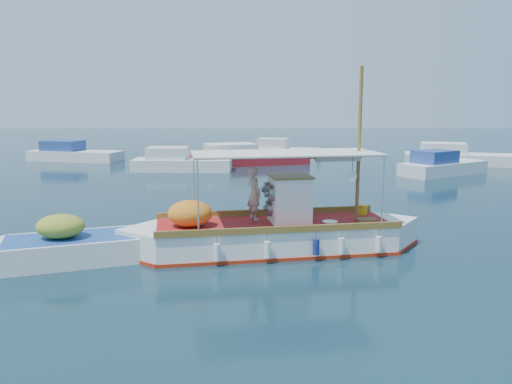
{
  "coord_description": "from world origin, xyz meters",
  "views": [
    {
      "loc": [
        -1.42,
        -14.73,
        4.48
      ],
      "look_at": [
        -1.33,
        0.0,
        1.88
      ],
      "focal_mm": 35.0,
      "sensor_mm": 36.0,
      "label": 1
    }
  ],
  "objects": [
    {
      "name": "fishing_caique",
      "position": [
        -0.82,
        0.25,
        0.51
      ],
      "size": [
        9.4,
        3.65,
        5.81
      ],
      "rotation": [
        0.0,
        0.0,
        0.16
      ],
      "color": "white",
      "rests_on": "ground"
    },
    {
      "name": "dinghy",
      "position": [
        -6.17,
        -0.69,
        0.34
      ],
      "size": [
        6.24,
        3.29,
        1.61
      ],
      "rotation": [
        0.0,
        0.0,
        0.33
      ],
      "color": "white",
      "rests_on": "ground"
    },
    {
      "name": "bg_boat_far_n",
      "position": [
        1.0,
        27.77,
        0.49
      ],
      "size": [
        6.41,
        3.67,
        1.8
      ],
      "rotation": [
        0.0,
        0.0,
        -0.29
      ],
      "color": "silver",
      "rests_on": "ground"
    },
    {
      "name": "bg_boat_far_w",
      "position": [
        -15.91,
        25.27,
        0.49
      ],
      "size": [
        7.81,
        4.13,
        1.8
      ],
      "rotation": [
        0.0,
        0.0,
        -0.26
      ],
      "color": "silver",
      "rests_on": "ground"
    },
    {
      "name": "bg_boat_e",
      "position": [
        13.88,
        22.64,
        0.49
      ],
      "size": [
        8.24,
        4.53,
        1.8
      ],
      "rotation": [
        0.0,
        0.0,
        -0.26
      ],
      "color": "silver",
      "rests_on": "ground"
    },
    {
      "name": "bg_boat_nw",
      "position": [
        -6.46,
        19.17,
        0.49
      ],
      "size": [
        6.67,
        2.54,
        1.8
      ],
      "rotation": [
        0.0,
        0.0,
        -0.02
      ],
      "color": "silver",
      "rests_on": "ground"
    },
    {
      "name": "bg_boat_ne",
      "position": [
        10.72,
        17.1,
        0.49
      ],
      "size": [
        6.49,
        5.26,
        1.8
      ],
      "rotation": [
        0.0,
        0.0,
        0.57
      ],
      "color": "silver",
      "rests_on": "ground"
    },
    {
      "name": "ground",
      "position": [
        0.0,
        0.0,
        0.0
      ],
      "size": [
        160.0,
        160.0,
        0.0
      ],
      "primitive_type": "plane",
      "color": "black",
      "rests_on": "ground"
    },
    {
      "name": "bg_boat_n",
      "position": [
        -2.1,
        22.56,
        0.49
      ],
      "size": [
        9.42,
        5.4,
        1.8
      ],
      "rotation": [
        0.0,
        0.0,
        0.31
      ],
      "color": "maroon",
      "rests_on": "ground"
    }
  ]
}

